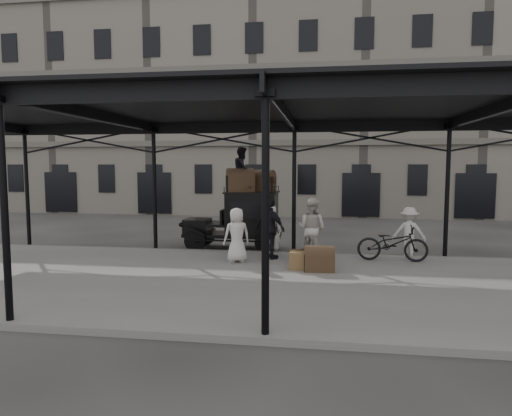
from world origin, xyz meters
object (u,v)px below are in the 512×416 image
at_px(steamer_trunk_platform, 319,260).
at_px(taxi, 244,218).
at_px(steamer_trunk_roof_near, 240,182).
at_px(porter_left, 271,231).
at_px(porter_official, 270,229).
at_px(bicycle, 392,243).

bearing_deg(steamer_trunk_platform, taxi, 122.71).
bearing_deg(steamer_trunk_roof_near, taxi, 50.74).
bearing_deg(taxi, porter_left, -58.82).
bearing_deg(taxi, porter_official, -61.10).
bearing_deg(steamer_trunk_platform, bicycle, 33.07).
bearing_deg(bicycle, porter_official, 96.31).
relative_size(bicycle, steamer_trunk_roof_near, 2.21).
height_order(porter_official, bicycle, porter_official).
distance_m(porter_official, steamer_trunk_roof_near, 2.81).
xyz_separation_m(bicycle, steamer_trunk_roof_near, (-5.16, 1.80, 1.82)).
height_order(porter_left, porter_official, porter_official).
height_order(bicycle, steamer_trunk_platform, bicycle).
relative_size(porter_official, bicycle, 0.90).
distance_m(taxi, porter_official, 2.60).
height_order(porter_left, steamer_trunk_platform, porter_left).
distance_m(steamer_trunk_roof_near, steamer_trunk_platform, 5.02).
xyz_separation_m(taxi, steamer_trunk_platform, (2.83, -3.76, -0.75)).
bearing_deg(taxi, bicycle, -21.91).
bearing_deg(porter_official, steamer_trunk_platform, 171.15).
relative_size(bicycle, steamer_trunk_platform, 2.58).
bearing_deg(porter_official, bicycle, -142.15).
bearing_deg(porter_left, taxi, -56.97).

